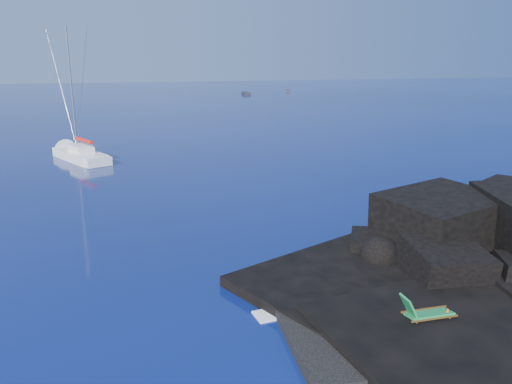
# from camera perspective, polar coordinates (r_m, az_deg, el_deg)

# --- Properties ---
(ground) EXTENTS (400.00, 400.00, 0.00)m
(ground) POSITION_cam_1_polar(r_m,az_deg,el_deg) (16.67, 3.73, -18.39)
(ground) COLOR #030E32
(ground) RESTS_ON ground
(beach) EXTENTS (9.08, 6.86, 0.70)m
(beach) POSITION_cam_1_polar(r_m,az_deg,el_deg) (18.91, 16.45, -14.68)
(beach) COLOR black
(beach) RESTS_ON ground
(surf_foam) EXTENTS (10.00, 8.00, 0.06)m
(surf_foam) POSITION_cam_1_polar(r_m,az_deg,el_deg) (22.55, 11.19, -9.30)
(surf_foam) COLOR white
(surf_foam) RESTS_ON ground
(sailboat) EXTENTS (6.84, 11.50, 12.06)m
(sailboat) POSITION_cam_1_polar(r_m,az_deg,el_deg) (49.72, -19.46, 3.49)
(sailboat) COLOR white
(sailboat) RESTS_ON ground
(deck_chair) EXTENTS (1.86, 0.89, 1.25)m
(deck_chair) POSITION_cam_1_polar(r_m,az_deg,el_deg) (18.39, 19.24, -12.36)
(deck_chair) COLOR #1B7D3E
(deck_chair) RESTS_ON beach
(towel) EXTENTS (1.86, 1.22, 0.05)m
(towel) POSITION_cam_1_polar(r_m,az_deg,el_deg) (18.76, 16.55, -13.63)
(towel) COLOR white
(towel) RESTS_ON beach
(sunbather) EXTENTS (1.69, 0.86, 0.25)m
(sunbather) POSITION_cam_1_polar(r_m,az_deg,el_deg) (18.70, 16.58, -13.23)
(sunbather) COLOR tan
(sunbather) RESTS_ON towel
(marker_cone) EXTENTS (0.45, 0.45, 0.60)m
(marker_cone) POSITION_cam_1_polar(r_m,az_deg,el_deg) (18.76, 20.99, -13.09)
(marker_cone) COLOR #F55C0C
(marker_cone) RESTS_ON beach
(distant_boat_a) EXTENTS (1.83, 5.01, 0.66)m
(distant_boat_a) POSITION_cam_1_polar(r_m,az_deg,el_deg) (135.75, -1.13, 11.09)
(distant_boat_a) COLOR #232328
(distant_boat_a) RESTS_ON ground
(distant_boat_b) EXTENTS (2.73, 4.44, 0.57)m
(distant_boat_b) POSITION_cam_1_polar(r_m,az_deg,el_deg) (147.42, 3.67, 11.37)
(distant_boat_b) COLOR #242529
(distant_boat_b) RESTS_ON ground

